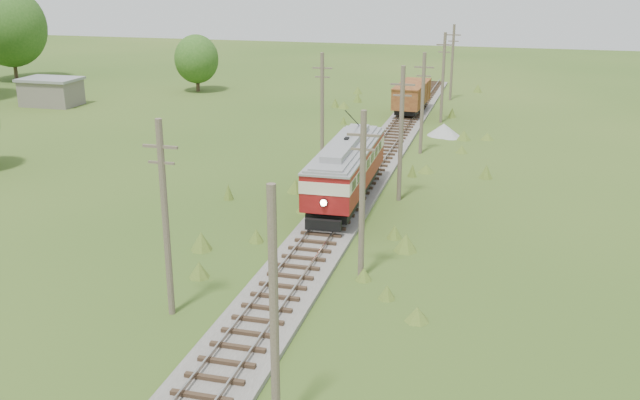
# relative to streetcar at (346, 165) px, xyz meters

# --- Properties ---
(railbed_main) EXTENTS (3.60, 96.00, 0.57)m
(railbed_main) POSITION_rel_streetcar_xyz_m (-0.00, 4.96, -2.53)
(railbed_main) COLOR #605B54
(railbed_main) RESTS_ON ground
(streetcar) EXTENTS (3.28, 12.98, 5.90)m
(streetcar) POSITION_rel_streetcar_xyz_m (0.00, 0.00, 0.00)
(streetcar) COLOR black
(streetcar) RESTS_ON ground
(gondola) EXTENTS (3.12, 8.58, 2.81)m
(gondola) POSITION_rel_streetcar_xyz_m (-0.00, 30.84, -0.64)
(gondola) COLOR black
(gondola) RESTS_ON ground
(gravel_pile) EXTENTS (3.10, 3.29, 1.13)m
(gravel_pile) POSITION_rel_streetcar_xyz_m (4.36, 22.01, -2.19)
(gravel_pile) COLOR gray
(gravel_pile) RESTS_ON ground
(utility_pole_r_1) EXTENTS (0.30, 0.30, 8.80)m
(utility_pole_r_1) POSITION_rel_streetcar_xyz_m (3.10, -24.04, 1.68)
(utility_pole_r_1) COLOR brown
(utility_pole_r_1) RESTS_ON ground
(utility_pole_r_2) EXTENTS (1.60, 0.30, 8.60)m
(utility_pole_r_2) POSITION_rel_streetcar_xyz_m (3.30, -11.04, 1.70)
(utility_pole_r_2) COLOR brown
(utility_pole_r_2) RESTS_ON ground
(utility_pole_r_3) EXTENTS (1.60, 0.30, 9.00)m
(utility_pole_r_3) POSITION_rel_streetcar_xyz_m (3.20, 1.96, 1.91)
(utility_pole_r_3) COLOR brown
(utility_pole_r_3) RESTS_ON ground
(utility_pole_r_4) EXTENTS (1.60, 0.30, 8.40)m
(utility_pole_r_4) POSITION_rel_streetcar_xyz_m (3.00, 14.96, 1.60)
(utility_pole_r_4) COLOR brown
(utility_pole_r_4) RESTS_ON ground
(utility_pole_r_5) EXTENTS (1.60, 0.30, 8.90)m
(utility_pole_r_5) POSITION_rel_streetcar_xyz_m (3.40, 27.96, 1.86)
(utility_pole_r_5) COLOR brown
(utility_pole_r_5) RESTS_ON ground
(utility_pole_r_6) EXTENTS (1.60, 0.30, 8.70)m
(utility_pole_r_6) POSITION_rel_streetcar_xyz_m (3.20, 40.96, 1.75)
(utility_pole_r_6) COLOR brown
(utility_pole_r_6) RESTS_ON ground
(utility_pole_l_a) EXTENTS (1.60, 0.30, 9.00)m
(utility_pole_l_a) POSITION_rel_streetcar_xyz_m (-4.20, -17.04, 1.91)
(utility_pole_l_a) COLOR brown
(utility_pole_l_a) RESTS_ON ground
(utility_pole_l_b) EXTENTS (1.60, 0.30, 8.60)m
(utility_pole_l_b) POSITION_rel_streetcar_xyz_m (-4.50, 10.96, 1.70)
(utility_pole_l_b) COLOR brown
(utility_pole_l_b) RESTS_ON ground
(tree_left_5) EXTENTS (9.66, 9.66, 12.44)m
(tree_left_5) POSITION_rel_streetcar_xyz_m (-56.00, 40.96, 4.40)
(tree_left_5) COLOR #38281C
(tree_left_5) RESTS_ON ground
(tree_mid_a) EXTENTS (5.46, 5.46, 7.03)m
(tree_mid_a) POSITION_rel_streetcar_xyz_m (-28.00, 38.96, 1.30)
(tree_mid_a) COLOR #38281C
(tree_mid_a) RESTS_ON ground
(shed) EXTENTS (6.40, 4.40, 3.10)m
(shed) POSITION_rel_streetcar_xyz_m (-40.00, 25.96, -1.15)
(shed) COLOR slate
(shed) RESTS_ON ground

